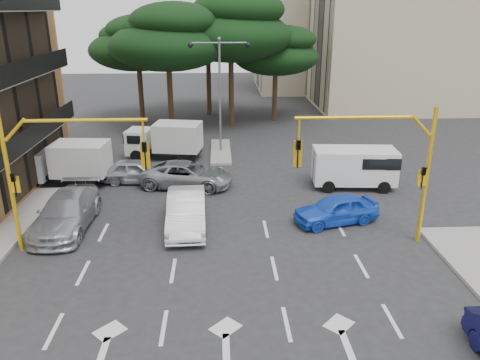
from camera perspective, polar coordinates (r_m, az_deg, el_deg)
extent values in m
plane|color=#28282B|center=(18.81, -1.97, -10.83)|extent=(120.00, 120.00, 0.00)
cube|color=gray|center=(33.53, -2.36, 3.52)|extent=(1.40, 6.00, 0.15)
cube|color=black|center=(26.50, -26.01, 10.20)|extent=(0.12, 14.72, 11.20)
cube|color=#BFA88F|center=(52.16, 21.12, 18.18)|extent=(20.00, 12.00, 18.00)
cube|color=black|center=(49.17, 9.64, 18.55)|extent=(0.12, 11.04, 16.20)
cube|color=#BFA88F|center=(61.56, 10.16, 18.34)|extent=(16.00, 12.00, 16.00)
cube|color=black|center=(60.37, 2.25, 18.11)|extent=(0.12, 11.04, 14.20)
cylinder|color=#382616|center=(38.99, -8.45, 9.32)|extent=(0.44, 0.44, 4.95)
ellipsoid|color=black|center=(38.42, -8.80, 15.86)|extent=(9.15, 9.15, 3.87)
ellipsoid|color=black|center=(37.87, -8.07, 18.67)|extent=(6.86, 6.86, 2.86)
ellipsoid|color=black|center=(38.70, -9.64, 17.80)|extent=(6.07, 6.07, 2.64)
cylinder|color=#382616|center=(40.74, -1.08, 10.32)|extent=(0.44, 0.44, 5.40)
ellipsoid|color=black|center=(40.19, -1.12, 17.16)|extent=(9.98, 9.98, 4.22)
ellipsoid|color=black|center=(39.76, -0.21, 20.07)|extent=(7.49, 7.49, 3.12)
ellipsoid|color=black|center=(40.43, -1.90, 19.22)|extent=(6.62, 6.62, 2.88)
cylinder|color=#382616|center=(43.32, -11.95, 9.89)|extent=(0.44, 0.44, 4.50)
ellipsoid|color=black|center=(42.81, -12.35, 15.22)|extent=(8.32, 8.32, 3.52)
ellipsoid|color=black|center=(42.22, -11.78, 17.51)|extent=(6.24, 6.24, 2.60)
ellipsoid|color=black|center=(43.11, -13.09, 16.80)|extent=(5.52, 5.52, 2.40)
cylinder|color=#382616|center=(43.12, 4.25, 9.91)|extent=(0.44, 0.44, 4.05)
ellipsoid|color=black|center=(42.62, 4.38, 14.74)|extent=(7.49, 7.49, 3.17)
ellipsoid|color=black|center=(42.18, 5.35, 16.74)|extent=(5.62, 5.62, 2.34)
ellipsoid|color=black|center=(42.77, 3.68, 16.22)|extent=(4.97, 4.97, 2.16)
cylinder|color=#382616|center=(45.70, -3.81, 11.08)|extent=(0.44, 0.44, 4.95)
ellipsoid|color=black|center=(45.21, -3.95, 16.66)|extent=(9.15, 9.15, 3.87)
ellipsoid|color=black|center=(44.73, -3.21, 19.03)|extent=(6.86, 6.86, 2.86)
ellipsoid|color=black|center=(45.46, -4.65, 18.33)|extent=(6.07, 6.07, 2.64)
cylinder|color=yellow|center=(21.19, 21.78, 0.30)|extent=(0.18, 0.18, 6.00)
cylinder|color=yellow|center=(20.37, 21.18, 6.24)|extent=(0.95, 0.14, 0.95)
cylinder|color=yellow|center=(19.35, 13.77, 7.41)|extent=(4.80, 0.14, 0.14)
cylinder|color=yellow|center=(18.96, 7.22, 6.18)|extent=(0.08, 0.08, 0.90)
imported|color=black|center=(19.24, 7.09, 3.14)|extent=(0.20, 0.24, 1.20)
cube|color=yellow|center=(19.31, 7.05, 3.21)|extent=(0.36, 0.06, 1.10)
imported|color=black|center=(20.98, 21.39, 0.15)|extent=(0.16, 0.20, 1.00)
cube|color=yellow|center=(21.06, 21.29, 0.24)|extent=(0.35, 0.08, 0.70)
cylinder|color=yellow|center=(21.10, -26.21, -0.45)|extent=(0.18, 0.18, 6.00)
cylinder|color=yellow|center=(20.27, -25.75, 5.53)|extent=(0.95, 0.14, 0.95)
cylinder|color=yellow|center=(19.29, -18.33, 6.93)|extent=(4.80, 0.14, 0.14)
cylinder|color=yellow|center=(18.92, -11.72, 5.88)|extent=(0.08, 0.08, 0.90)
imported|color=black|center=(19.20, -11.50, 2.85)|extent=(0.20, 0.24, 1.20)
cube|color=yellow|center=(19.27, -11.47, 2.92)|extent=(0.36, 0.06, 1.10)
imported|color=black|center=(20.88, -25.81, -0.59)|extent=(0.16, 0.20, 1.00)
cube|color=yellow|center=(20.97, -25.71, -0.49)|extent=(0.35, 0.08, 0.70)
cylinder|color=slate|center=(32.64, -2.46, 9.97)|extent=(0.16, 0.16, 7.50)
cylinder|color=slate|center=(32.20, -4.23, 16.34)|extent=(1.80, 0.10, 0.10)
sphere|color=black|center=(32.25, -6.07, 16.02)|extent=(0.36, 0.36, 0.36)
cylinder|color=slate|center=(32.21, -0.89, 16.39)|extent=(1.80, 0.10, 0.10)
sphere|color=black|center=(32.27, 0.96, 16.13)|extent=(0.36, 0.36, 0.36)
sphere|color=slate|center=(32.18, -2.57, 16.81)|extent=(0.24, 0.24, 0.24)
imported|color=silver|center=(21.99, -6.55, -3.74)|extent=(1.93, 5.03, 1.64)
imported|color=blue|center=(22.79, 11.63, -3.50)|extent=(4.36, 2.65, 1.39)
imported|color=#A4A5AC|center=(23.19, -20.39, -3.70)|extent=(2.32, 5.55, 1.60)
imported|color=#93959B|center=(26.97, -6.52, 0.65)|extent=(5.61, 3.36, 1.46)
imported|color=#A5A8AD|center=(28.14, -12.52, 1.07)|extent=(4.20, 1.89, 1.40)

